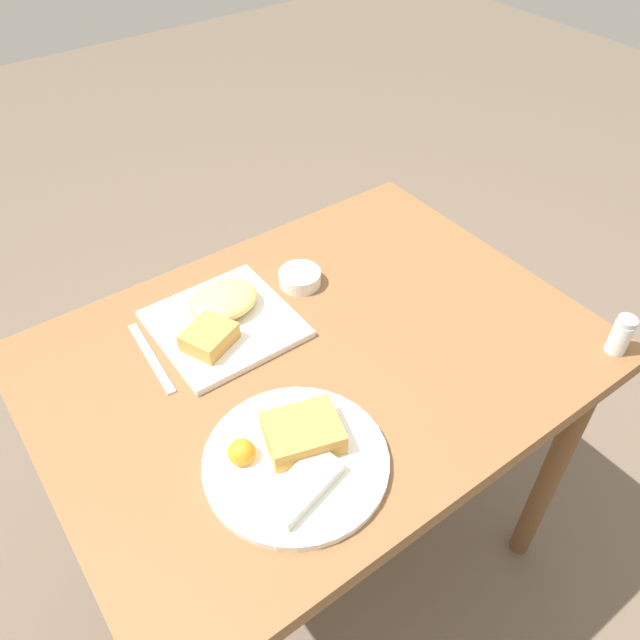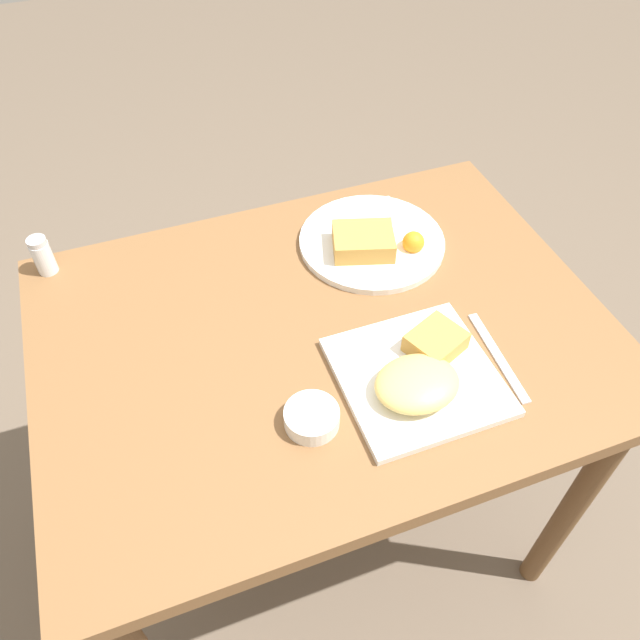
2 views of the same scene
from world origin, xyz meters
name	(u,v)px [view 2 (image 2 of 2)]	position (x,y,z in m)	size (l,w,h in m)	color
ground_plane	(323,518)	(0.00, 0.00, 0.00)	(8.00, 8.00, 0.00)	brown
dining_table	(324,363)	(0.00, 0.00, 0.68)	(1.02, 0.76, 0.78)	brown
plate_square_near	(419,374)	(0.11, -0.17, 0.80)	(0.25, 0.25, 0.06)	white
plate_oval_far	(372,240)	(0.17, 0.18, 0.79)	(0.29, 0.29, 0.05)	white
sauce_ramekin	(312,417)	(-0.09, -0.18, 0.80)	(0.09, 0.09, 0.03)	white
salt_shaker	(43,257)	(-0.45, 0.33, 0.81)	(0.04, 0.04, 0.08)	white
butter_knife	(498,356)	(0.26, -0.16, 0.78)	(0.03, 0.20, 0.00)	silver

